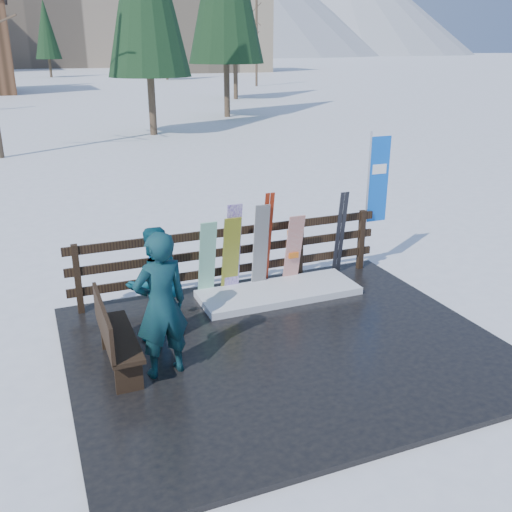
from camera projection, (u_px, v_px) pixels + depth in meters
name	position (u px, v px, depth m)	size (l,w,h in m)	color
ground	(285.00, 349.00, 8.22)	(700.00, 700.00, 0.00)	white
deck	(285.00, 347.00, 8.21)	(6.00, 5.00, 0.08)	black
fence	(233.00, 253.00, 9.88)	(5.60, 0.10, 1.15)	black
snow_patch	(279.00, 292.00, 9.78)	(2.74, 1.00, 0.12)	white
bench	(113.00, 334.00, 7.40)	(0.41, 1.50, 0.97)	black
snowboard_0	(157.00, 269.00, 9.20)	(0.26, 0.03, 1.32)	blue
snowboard_1	(207.00, 260.00, 9.49)	(0.28, 0.03, 1.41)	white
snowboard_2	(231.00, 256.00, 9.63)	(0.29, 0.03, 1.43)	#FEFF30
snowboard_3	(233.00, 249.00, 9.61)	(0.26, 0.03, 1.64)	white
snowboard_4	(260.00, 247.00, 9.80)	(0.27, 0.03, 1.57)	black
snowboard_5	(293.00, 250.00, 10.07)	(0.30, 0.03, 1.33)	silver
ski_pair_a	(267.00, 240.00, 9.88)	(0.17, 0.31, 1.74)	#9A2912
ski_pair_b	(340.00, 234.00, 10.42)	(0.17, 0.22, 1.61)	black
rental_flag	(376.00, 185.00, 10.61)	(0.45, 0.04, 2.60)	silver
person_front	(161.00, 305.00, 7.15)	(0.71, 0.46, 1.94)	#10473C
person_back	(154.00, 284.00, 8.10)	(0.82, 0.64, 1.70)	#0D4656
resort_buildings	(29.00, 15.00, 105.55)	(73.00, 87.60, 22.60)	tan
trees	(78.00, 24.00, 48.81)	(42.23, 68.94, 13.04)	#382B1E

